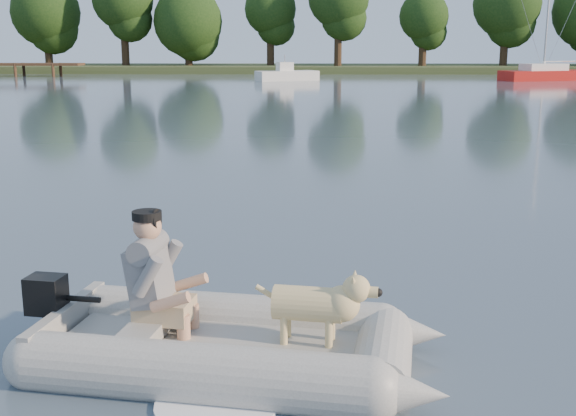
{
  "coord_description": "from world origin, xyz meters",
  "views": [
    {
      "loc": [
        0.7,
        -5.92,
        2.6
      ],
      "look_at": [
        0.52,
        2.14,
        0.75
      ],
      "focal_mm": 45.0,
      "sensor_mm": 36.0,
      "label": 1
    }
  ],
  "objects_px": {
    "man": "(152,271)",
    "dinghy": "(230,299)",
    "motorboat": "(287,68)",
    "dog": "(308,310)",
    "sailboat": "(547,74)"
  },
  "relations": [
    {
      "from": "man",
      "to": "dog",
      "type": "relative_size",
      "value": 1.16
    },
    {
      "from": "man",
      "to": "dog",
      "type": "xyz_separation_m",
      "value": [
        1.3,
        -0.21,
        -0.25
      ]
    },
    {
      "from": "dog",
      "to": "dinghy",
      "type": "bearing_deg",
      "value": -175.43
    },
    {
      "from": "motorboat",
      "to": "sailboat",
      "type": "height_order",
      "value": "sailboat"
    },
    {
      "from": "dog",
      "to": "motorboat",
      "type": "height_order",
      "value": "motorboat"
    },
    {
      "from": "man",
      "to": "sailboat",
      "type": "xyz_separation_m",
      "value": [
        18.57,
        46.82,
        -0.34
      ]
    },
    {
      "from": "dinghy",
      "to": "man",
      "type": "xyz_separation_m",
      "value": [
        -0.67,
        0.16,
        0.18
      ]
    },
    {
      "from": "motorboat",
      "to": "dinghy",
      "type": "bearing_deg",
      "value": -112.03
    },
    {
      "from": "man",
      "to": "dog",
      "type": "distance_m",
      "value": 1.34
    },
    {
      "from": "dinghy",
      "to": "dog",
      "type": "xyz_separation_m",
      "value": [
        0.63,
        -0.05,
        -0.07
      ]
    },
    {
      "from": "man",
      "to": "dinghy",
      "type": "bearing_deg",
      "value": -4.24
    },
    {
      "from": "dinghy",
      "to": "sailboat",
      "type": "height_order",
      "value": "sailboat"
    },
    {
      "from": "man",
      "to": "sailboat",
      "type": "relative_size",
      "value": 0.11
    },
    {
      "from": "dog",
      "to": "motorboat",
      "type": "bearing_deg",
      "value": 100.84
    },
    {
      "from": "dinghy",
      "to": "motorboat",
      "type": "bearing_deg",
      "value": 100.06
    }
  ]
}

